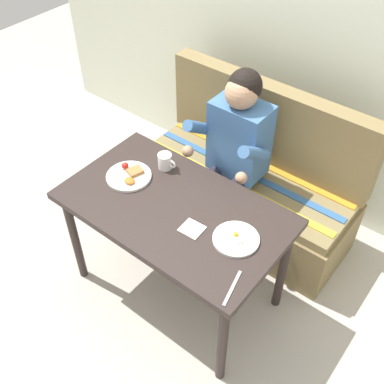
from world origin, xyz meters
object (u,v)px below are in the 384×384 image
Objects in this scene: coffee_mug at (165,161)px; napkin at (192,229)px; table at (175,217)px; couch at (249,184)px; plate_breakfast at (129,176)px; plate_eggs at (236,239)px; person at (233,147)px; knife at (232,288)px.

napkin is (0.41, -0.27, -0.05)m from coffee_mug.
table is 0.83× the size of couch.
table is at bearing -3.25° from plate_breakfast.
coffee_mug reaches higher than plate_eggs.
plate_breakfast is (-0.34, -0.75, 0.41)m from couch.
plate_breakfast reaches higher than plate_eggs.
person is 10.98× the size of napkin.
plate_breakfast is 2.13× the size of coffee_mug.
coffee_mug is at bearing 138.91° from table.
napkin is at bearing -9.62° from plate_breakfast.
plate_breakfast is at bearing 179.26° from plate_eggs.
couch is at bearing 90.00° from table.
table is 0.99× the size of person.
table is at bearing 158.61° from napkin.
person is at bearing 62.18° from plate_breakfast.
coffee_mug is at bearing 137.18° from knife.
knife is at bearing -24.60° from napkin.
person is 0.69m from napkin.
couch is 13.05× the size of napkin.
knife is (0.57, -0.82, -0.01)m from person.
coffee_mug is (-0.20, -0.38, 0.04)m from person.
plate_eggs is 2.08× the size of napkin.
person reaches higher than plate_eggs.
person reaches higher than coffee_mug.
napkin is at bearing -159.73° from plate_eggs.
person is (-0.04, 0.59, 0.09)m from table.
person is 1.00m from knife.
coffee_mug is 1.07× the size of napkin.
coffee_mug is 0.88m from knife.
plate_breakfast is at bearing -119.01° from coffee_mug.
napkin is 0.55× the size of knife.
coffee_mug reaches higher than plate_breakfast.
couch reaches higher than plate_breakfast.
person is 0.43m from coffee_mug.
coffee_mug reaches higher than knife.
couch is 0.94m from plate_eggs.
couch reaches higher than napkin.
knife is at bearing -62.02° from couch.
napkin is at bearing -21.39° from table.
table is 0.39m from plate_eggs.
table is 10.17× the size of coffee_mug.
person is 0.72m from plate_eggs.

